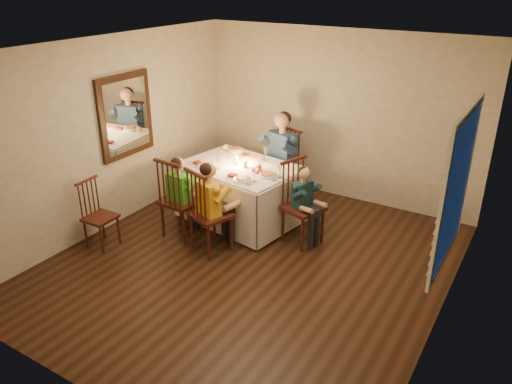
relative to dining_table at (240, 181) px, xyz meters
The scene contains 26 objects.
ground 1.36m from the dining_table, 51.38° to the right, with size 5.00×5.00×0.00m, color black.
wall_left 1.90m from the dining_table, 147.43° to the right, with size 0.02×5.00×2.60m, color beige.
wall_right 3.23m from the dining_table, 17.54° to the right, with size 0.02×5.00×2.60m, color beige.
wall_back 1.86m from the dining_table, 63.85° to the left, with size 4.50×0.02×2.60m, color beige.
ceiling 2.34m from the dining_table, 51.38° to the right, with size 5.00×5.00×0.00m, color white.
dining_table is the anchor object (origin of this frame).
chair_adult 1.09m from the dining_table, 79.72° to the left, with size 0.47×0.45×1.14m, color #37120F, non-canonical shape.
chair_near_left 1.10m from the dining_table, 117.57° to the right, with size 0.47×0.45×1.14m, color #37120F, non-canonical shape.
chair_near_right 1.11m from the dining_table, 80.59° to the right, with size 0.47×0.45×1.14m, color #37120F, non-canonical shape.
chair_end 1.23m from the dining_table, ahead, with size 0.47×0.45×1.14m, color #37120F, non-canonical shape.
chair_extra 2.04m from the dining_table, 125.67° to the right, with size 0.38×0.36×0.92m, color #37120F, non-canonical shape.
adult 1.09m from the dining_table, 79.72° to the left, with size 0.56×0.51×1.42m, color #304B79, non-canonical shape.
child_green 1.10m from the dining_table, 117.57° to the right, with size 0.39×0.36×1.14m, color green, non-canonical shape.
child_yellow 1.11m from the dining_table, 80.59° to the right, with size 0.43×0.40×1.21m, color yellow, non-canonical shape.
child_teal 1.23m from the dining_table, ahead, with size 0.36×0.33×1.07m, color #18363D, non-canonical shape.
setting_adult 0.42m from the dining_table, 85.41° to the left, with size 0.26×0.26×0.02m, color white.
setting_green 0.53m from the dining_table, 143.37° to the right, with size 0.26×0.26×0.02m, color white.
setting_yellow 0.57m from the dining_table, 52.84° to the right, with size 0.26×0.26×0.02m, color white.
setting_teal 0.59m from the dining_table, 12.88° to the right, with size 0.26×0.26×0.02m, color white.
candle_left 0.30m from the dining_table, behind, with size 0.06×0.06×0.10m, color silver.
candle_right 0.31m from the dining_table, ahead, with size 0.06×0.06×0.10m, color silver.
squash 0.75m from the dining_table, 142.09° to the left, with size 0.09×0.09×0.09m, color yellow.
orange_fruit 0.42m from the dining_table, ahead, with size 0.08×0.08×0.08m, color orange.
serving_bowl 0.61m from the dining_table, 130.75° to the left, with size 0.23×0.23×0.06m, color white.
wall_mirror 1.83m from the dining_table, 155.90° to the right, with size 0.06×0.95×1.15m.
window_blinds 3.22m from the dining_table, 16.02° to the right, with size 0.07×1.34×1.54m.
Camera 1 is at (2.84, -4.50, 3.36)m, focal length 35.00 mm.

